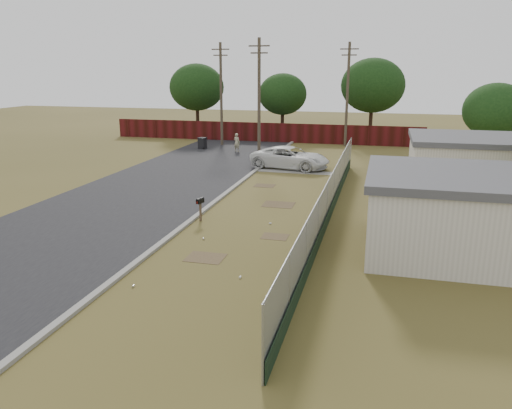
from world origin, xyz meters
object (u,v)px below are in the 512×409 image
(fire_hydrant, at_px, (282,288))
(mailbox, at_px, (200,203))
(pedestrian, at_px, (237,142))
(trash_bin, at_px, (202,143))
(pickup_truck, at_px, (290,158))

(fire_hydrant, relative_size, mailbox, 0.68)
(pedestrian, relative_size, trash_bin, 1.59)
(pedestrian, bearing_deg, trash_bin, 4.40)
(mailbox, distance_m, pedestrian, 19.76)
(pedestrian, distance_m, trash_bin, 3.45)
(pickup_truck, relative_size, pedestrian, 3.50)
(fire_hydrant, relative_size, pickup_truck, 0.14)
(pickup_truck, height_order, pedestrian, pedestrian)
(fire_hydrant, bearing_deg, mailbox, 127.07)
(mailbox, bearing_deg, fire_hydrant, -52.93)
(mailbox, height_order, pedestrian, pedestrian)
(mailbox, height_order, trash_bin, mailbox)
(mailbox, distance_m, trash_bin, 21.40)
(fire_hydrant, bearing_deg, pedestrian, 109.34)
(pedestrian, bearing_deg, fire_hydrant, 126.31)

